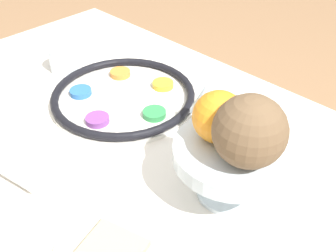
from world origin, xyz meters
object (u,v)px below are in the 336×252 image
Objects in this scene: coconut at (250,131)px; napkin_roll at (9,164)px; orange_fruit at (219,117)px; fruit_stand at (231,157)px; wine_glass at (206,99)px; cup_near at (63,59)px; seder_plate at (124,96)px.

napkin_roll is at bearing -147.02° from coconut.
orange_fruit is 0.42m from napkin_roll.
orange_fruit is 0.07m from coconut.
fruit_stand is at bearing 37.17° from napkin_roll.
wine_glass is 0.78× the size of napkin_roll.
cup_near reaches higher than napkin_roll.
coconut is at bearing -33.47° from wine_glass.
cup_near is at bearing 131.42° from napkin_roll.
wine_glass is 0.47m from cup_near.
seder_plate is 0.45m from coconut.
coconut is at bearing -21.71° from fruit_stand.
napkin_roll is at bearing -83.80° from seder_plate.
seder_plate is 4.65× the size of cup_near.
napkin_roll is 0.41m from cup_near.
wine_glass is 1.44× the size of orange_fruit.
seder_plate is at bearing 96.20° from napkin_roll.
wine_glass is (0.23, 0.04, 0.08)m from seder_plate.
fruit_stand reaches higher than napkin_roll.
seder_plate is 3.89× the size of orange_fruit.
coconut reaches higher than orange_fruit.
orange_fruit is (0.34, -0.07, 0.15)m from seder_plate.
coconut reaches higher than fruit_stand.
fruit_stand reaches higher than cup_near.
wine_glass is at bearing 144.08° from fruit_stand.
seder_plate is 2.10× the size of napkin_roll.
coconut is (0.18, -0.12, 0.08)m from wine_glass.
orange_fruit reaches higher than napkin_roll.
wine_glass reaches higher than cup_near.
cup_near is (-0.65, 0.07, -0.14)m from coconut.
orange_fruit is (-0.03, -0.00, 0.07)m from fruit_stand.
fruit_stand is 0.08m from orange_fruit.
seder_plate is 0.39m from fruit_stand.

